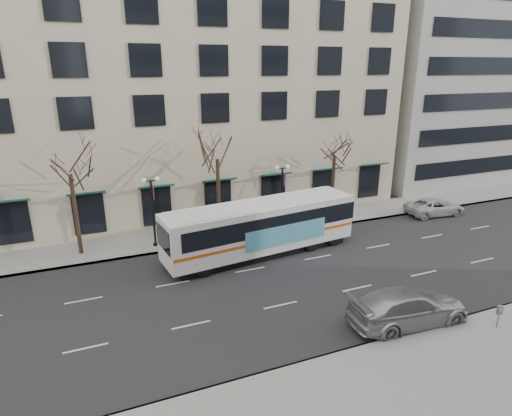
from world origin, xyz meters
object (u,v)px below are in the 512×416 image
tree_far_left (68,160)px  white_pickup (435,207)px  tree_far_right (335,144)px  lamp_post_left (153,209)px  tree_far_mid (217,146)px  city_bus (262,226)px  silver_car (408,306)px  pay_station (499,312)px  lamp_post_right (282,193)px

tree_far_left → white_pickup: tree_far_left is taller
tree_far_right → lamp_post_left: size_ratio=1.55×
tree_far_mid → city_bus: size_ratio=0.61×
silver_car → pay_station: 4.29m
tree_far_mid → pay_station: bearing=-62.5°
tree_far_mid → city_bus: 6.82m
tree_far_mid → tree_far_left: bearing=-180.0°
lamp_post_right → silver_car: size_ratio=0.82×
lamp_post_left → lamp_post_right: 10.00m
lamp_post_right → city_bus: size_ratio=0.37×
lamp_post_right → pay_station: (3.96, -16.59, -1.93)m
tree_far_left → tree_far_right: size_ratio=1.03×
tree_far_left → lamp_post_left: size_ratio=1.60×
tree_far_mid → lamp_post_left: tree_far_mid is taller
tree_far_right → silver_car: (-4.72, -15.00, -5.50)m
tree_far_right → white_pickup: tree_far_right is taller
city_bus → white_pickup: (17.19, 1.85, -1.30)m
lamp_post_left → pay_station: bearing=-49.9°
lamp_post_left → white_pickup: (23.89, -2.00, -2.22)m
lamp_post_left → city_bus: (6.70, -3.85, -0.92)m
tree_far_mid → pay_station: tree_far_mid is taller
city_bus → lamp_post_right: bearing=42.6°
city_bus → pay_station: (7.26, -12.75, -1.01)m
tree_far_right → silver_car: bearing=-107.5°
silver_car → white_pickup: (13.62, 12.40, -0.20)m
lamp_post_right → pay_station: lamp_post_right is taller
white_pickup → pay_station: (-9.93, -14.59, 0.29)m
pay_station → silver_car: bearing=161.0°
tree_far_left → pay_station: (18.96, -17.19, -5.68)m
city_bus → silver_car: (3.57, -10.55, -1.10)m
tree_far_mid → pay_station: (8.96, -17.19, -5.89)m
tree_far_mid → pay_station: 20.27m
silver_car → tree_far_mid: bearing=23.1°
tree_far_mid → lamp_post_right: size_ratio=1.64×
silver_car → lamp_post_right: bearing=4.7°
tree_far_left → pay_station: size_ratio=6.97×
silver_car → white_pickup: silver_car is taller
tree_far_right → pay_station: bearing=-93.4°
tree_far_right → lamp_post_left: bearing=-177.7°
tree_far_mid → tree_far_right: 10.01m
tree_far_mid → lamp_post_left: (-4.99, -0.60, -3.96)m
lamp_post_left → white_pickup: lamp_post_left is taller
tree_far_mid → lamp_post_left: 6.40m
city_bus → tree_far_left: bearing=152.4°
white_pickup → city_bus: bearing=101.9°
white_pickup → pay_station: size_ratio=4.35×
tree_far_mid → city_bus: (1.71, -4.45, -4.88)m
city_bus → tree_far_right: bearing=21.4°
white_pickup → tree_far_right: bearing=79.5°
silver_car → pay_station: bearing=-117.1°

